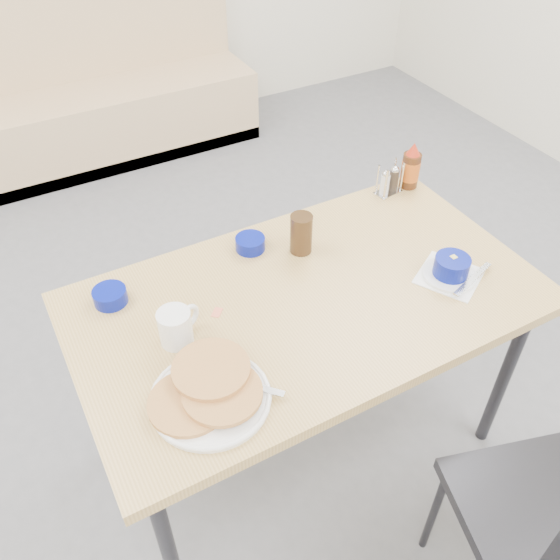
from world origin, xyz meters
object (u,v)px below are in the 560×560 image
dining_table (307,311)px  butter_bowl (250,243)px  coffee_mug (176,326)px  creamer_bowl (110,296)px  grits_setting (451,269)px  condiment_caddy (389,183)px  booth_bench (98,100)px  amber_tumbler (301,234)px  pancake_plate (209,393)px  syrup_bottle (411,168)px

dining_table → butter_bowl: (-0.05, 0.29, 0.08)m
coffee_mug → creamer_bowl: coffee_mug is taller
dining_table → creamer_bowl: creamer_bowl is taller
grits_setting → condiment_caddy: 0.49m
grits_setting → booth_bench: bearing=99.2°
dining_table → creamer_bowl: 0.59m
amber_tumbler → condiment_caddy: size_ratio=1.14×
pancake_plate → booth_bench: bearing=81.5°
pancake_plate → condiment_caddy: (0.96, 0.54, 0.02)m
amber_tumbler → booth_bench: bearing=92.3°
butter_bowl → condiment_caddy: bearing=4.9°
booth_bench → butter_bowl: size_ratio=19.47×
amber_tumbler → syrup_bottle: size_ratio=0.76×
grits_setting → amber_tumbler: bearing=135.3°
coffee_mug → butter_bowl: (0.36, 0.26, -0.03)m
creamer_bowl → amber_tumbler: 0.62m
dining_table → amber_tumbler: amber_tumbler is taller
pancake_plate → syrup_bottle: bearing=27.2°
creamer_bowl → syrup_bottle: bearing=3.7°
dining_table → amber_tumbler: 0.26m
butter_bowl → coffee_mug: bearing=-143.6°
coffee_mug → amber_tumbler: 0.53m
booth_bench → dining_table: size_ratio=1.36×
dining_table → butter_bowl: 0.30m
booth_bench → pancake_plate: 2.80m
pancake_plate → butter_bowl: bearing=53.5°
condiment_caddy → booth_bench: bearing=95.7°
coffee_mug → condiment_caddy: 1.00m
pancake_plate → grits_setting: 0.84m
booth_bench → dining_table: (0.00, -2.53, 0.35)m
creamer_bowl → syrup_bottle: size_ratio=0.56×
dining_table → coffee_mug: (-0.40, 0.03, 0.12)m
syrup_bottle → creamer_bowl: bearing=-176.3°
butter_bowl → amber_tumbler: amber_tumbler is taller
condiment_caddy → grits_setting: bearing=-111.9°
dining_table → grits_setting: bearing=-17.3°
booth_bench → dining_table: bearing=-90.0°
creamer_bowl → condiment_caddy: size_ratio=0.84×
pancake_plate → condiment_caddy: bearing=29.4°
pancake_plate → creamer_bowl: 0.48m
booth_bench → amber_tumbler: booth_bench is taller
dining_table → syrup_bottle: size_ratio=7.84×
grits_setting → butter_bowl: grits_setting is taller
grits_setting → condiment_caddy: bearing=76.4°
booth_bench → grits_setting: 2.74m
pancake_plate → grits_setting: grits_setting is taller
dining_table → syrup_bottle: syrup_bottle is taller
pancake_plate → coffee_mug: bearing=88.7°
pancake_plate → butter_bowl: size_ratio=3.38×
booth_bench → amber_tumbler: size_ratio=13.98×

